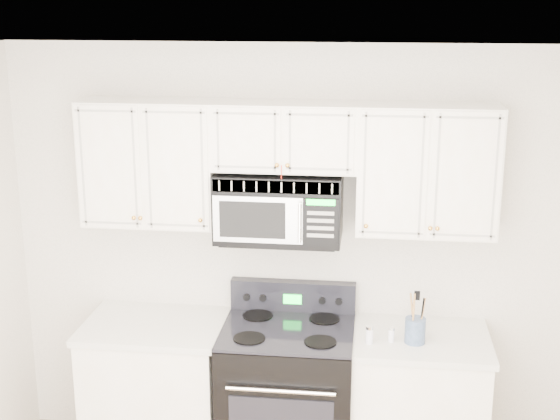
# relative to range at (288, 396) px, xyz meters

# --- Properties ---
(room) EXTENTS (3.51, 3.51, 2.61)m
(room) POSITION_rel_range_xyz_m (-0.03, -1.42, 0.82)
(room) COLOR olive
(room) RESTS_ON ground
(base_cabinet_left) EXTENTS (0.86, 0.65, 0.92)m
(base_cabinet_left) POSITION_rel_range_xyz_m (-0.83, 0.02, -0.06)
(base_cabinet_left) COLOR white
(base_cabinet_left) RESTS_ON ground
(base_cabinet_right) EXTENTS (0.86, 0.65, 0.92)m
(base_cabinet_right) POSITION_rel_range_xyz_m (0.77, 0.02, -0.06)
(base_cabinet_right) COLOR white
(base_cabinet_right) RESTS_ON ground
(range) EXTENTS (0.79, 0.72, 1.13)m
(range) POSITION_rel_range_xyz_m (0.00, 0.00, 0.00)
(range) COLOR black
(range) RESTS_ON ground
(upper_cabinets) EXTENTS (2.44, 0.37, 0.75)m
(upper_cabinets) POSITION_rel_range_xyz_m (-0.03, 0.17, 1.45)
(upper_cabinets) COLOR white
(upper_cabinets) RESTS_ON ground
(microwave) EXTENTS (0.74, 0.42, 0.41)m
(microwave) POSITION_rel_range_xyz_m (-0.07, 0.14, 1.17)
(microwave) COLOR black
(microwave) RESTS_ON ground
(utensil_crock) EXTENTS (0.12, 0.12, 0.32)m
(utensil_crock) POSITION_rel_range_xyz_m (0.75, -0.07, 0.52)
(utensil_crock) COLOR slate
(utensil_crock) RESTS_ON base_cabinet_right
(shaker_salt) EXTENTS (0.05, 0.05, 0.11)m
(shaker_salt) POSITION_rel_range_xyz_m (0.49, -0.11, 0.49)
(shaker_salt) COLOR silver
(shaker_salt) RESTS_ON base_cabinet_right
(shaker_pepper) EXTENTS (0.04, 0.04, 0.09)m
(shaker_pepper) POSITION_rel_range_xyz_m (0.61, -0.08, 0.48)
(shaker_pepper) COLOR silver
(shaker_pepper) RESTS_ON base_cabinet_right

